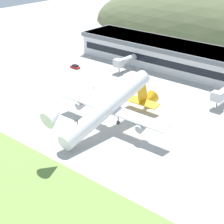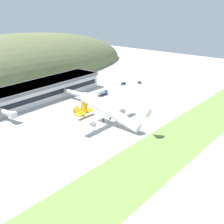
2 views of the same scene
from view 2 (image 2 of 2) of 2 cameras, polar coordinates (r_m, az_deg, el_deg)
The scene contains 12 objects.
ground_plane at distance 156.06m, azimuth 0.17°, elevation -0.91°, with size 372.55×372.55×0.00m, color #B7B5AF.
grass_strip_foreground at distance 137.77m, azimuth 12.62°, elevation -4.44°, with size 335.29×24.47×0.08m, color #759947.
hill_backdrop at distance 245.50m, azimuth -19.00°, elevation 5.96°, with size 251.76×87.98×61.72m, color #667047.
terminal_building at distance 180.95m, azimuth -15.50°, elevation 3.22°, with size 102.41×18.71×9.74m.
jetway_0 at distance 157.62m, azimuth -18.48°, elevation -0.25°, with size 3.38×11.75×5.43m.
jetway_1 at distance 181.29m, azimuth -6.50°, elevation 3.37°, with size 3.38×17.30×5.43m.
cargo_airplane at distance 144.85m, azimuth -0.76°, elevation 0.03°, with size 36.53×44.37×14.81m.
service_car_0 at distance 216.43m, azimuth 5.01°, elevation 5.33°, with size 4.24×2.00×1.53m.
service_car_1 at distance 213.60m, azimuth 2.09°, elevation 5.20°, with size 4.39×1.72×1.58m.
fuel_truck at distance 189.77m, azimuth -1.74°, elevation 3.49°, with size 7.26×2.37×3.13m.
traffic_cone_0 at distance 144.29m, azimuth -12.42°, elevation -3.15°, with size 0.52×0.52×0.58m.
traffic_cone_1 at distance 159.53m, azimuth -6.54°, elevation -0.46°, with size 0.52×0.52×0.58m.
Camera 2 is at (-114.04, -90.01, 56.99)m, focal length 50.00 mm.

